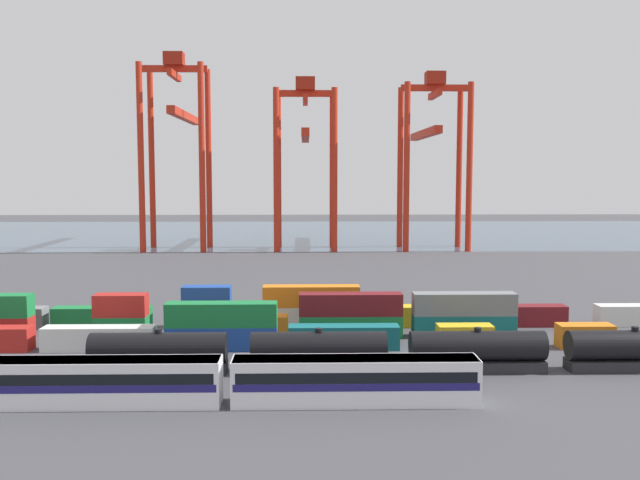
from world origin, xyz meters
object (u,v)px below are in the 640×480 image
Objects in this scene: shipping_container_9 at (122,327)px; gantry_crane_central at (305,147)px; passenger_train at (227,379)px; shipping_container_7 at (6,328)px; shipping_container_1 at (99,338)px; shipping_container_6 at (585,336)px; shipping_container_18 at (207,317)px; gantry_crane_west at (178,133)px; gantry_crane_east at (432,144)px; shipping_container_5 at (465,336)px; shipping_container_17 at (102,317)px; freight_tank_row at (477,351)px.

shipping_container_9 is 104.12m from gantry_crane_central.
shipping_container_7 is at bearing 140.01° from passenger_train.
shipping_container_6 is at bearing 0.00° from shipping_container_1.
shipping_container_18 is 99.56m from gantry_crane_west.
gantry_crane_central is (-30.86, 104.36, 24.76)m from shipping_container_6.
gantry_crane_east reaches higher than passenger_train.
shipping_container_7 is (-28.40, 23.82, -0.84)m from passenger_train.
shipping_container_6 is 0.14× the size of gantry_crane_east.
gantry_crane_west is (-20.18, 93.27, 28.37)m from shipping_container_18.
gantry_crane_west is (-50.08, 104.40, 28.37)m from shipping_container_5.
shipping_container_7 is 0.50× the size of shipping_container_17.
passenger_train is 6.95× the size of shipping_container_6.
shipping_container_17 is at bearing -121.89° from gantry_crane_east.
shipping_container_6 is at bearing -4.83° from shipping_container_7.
shipping_container_5 is at bearing 84.52° from freight_tank_row.
shipping_container_7 is 11.06m from shipping_container_17.
passenger_train is 131.12m from gantry_crane_east.
shipping_container_1 is 120.81m from gantry_crane_east.
freight_tank_row is at bearing -147.75° from shipping_container_6.
shipping_container_1 is at bearing -75.42° from shipping_container_17.
gantry_crane_west is at bearing 88.58° from shipping_container_7.
shipping_container_18 is (-43.26, 11.13, 0.00)m from shipping_container_6.
shipping_container_5 is at bearing -14.52° from shipping_container_17.
gantry_crane_central is (22.57, 104.36, 24.76)m from shipping_container_1.
passenger_train is 29.96m from shipping_container_18.
shipping_container_1 and shipping_container_17 have the same top height.
shipping_container_1 is at bearing -102.21° from gantry_crane_central.
gantry_crane_central is at bearing 99.52° from shipping_container_5.
gantry_crane_east is at bearing 72.28° from passenger_train.
gantry_crane_west is at bearing 115.63° from shipping_container_5.
freight_tank_row is at bearing -81.65° from gantry_crane_central.
shipping_container_1 is 2.00× the size of shipping_container_18.
gantry_crane_east is at bearing 0.08° from gantry_crane_central.
gantry_crane_central is at bearing 74.72° from shipping_container_17.
shipping_container_6 is at bearing -90.94° from gantry_crane_east.
shipping_container_18 is at bearing 165.57° from shipping_container_6.
shipping_container_1 is 1.00× the size of shipping_container_17.
gantry_crane_central is at bearing 106.47° from shipping_container_6.
freight_tank_row is 126.65m from gantry_crane_west.
shipping_container_1 is at bearing -99.92° from shipping_container_9.
shipping_container_5 and shipping_container_18 have the same top height.
shipping_container_6 and shipping_container_7 have the same top height.
freight_tank_row is at bearing 21.76° from passenger_train.
freight_tank_row reaches higher than shipping_container_17.
shipping_container_18 is (-5.78, 29.39, -0.84)m from passenger_train.
shipping_container_1 and shipping_container_7 have the same top height.
gantry_crane_east is at bearing 82.00° from freight_tank_row.
shipping_container_5 and shipping_container_7 have the same top height.
shipping_container_9 is at bearing 122.16° from passenger_train.
passenger_train is at bearing -158.24° from freight_tank_row.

